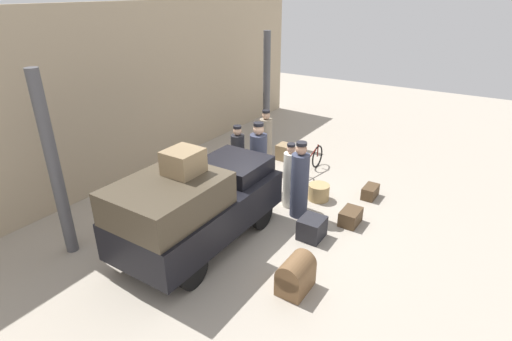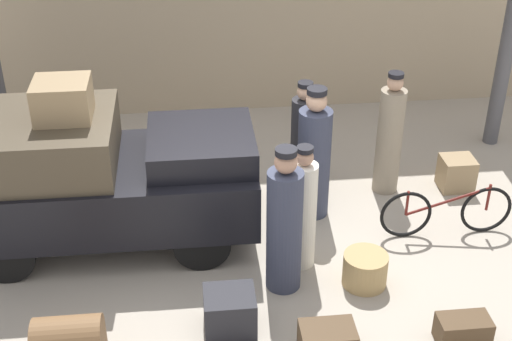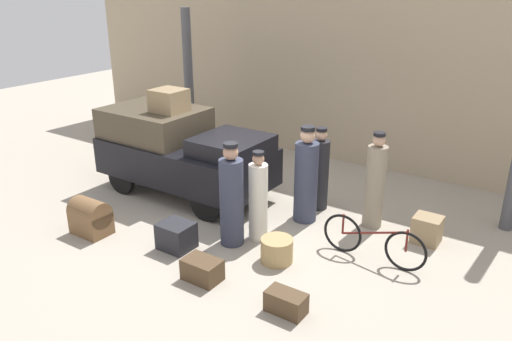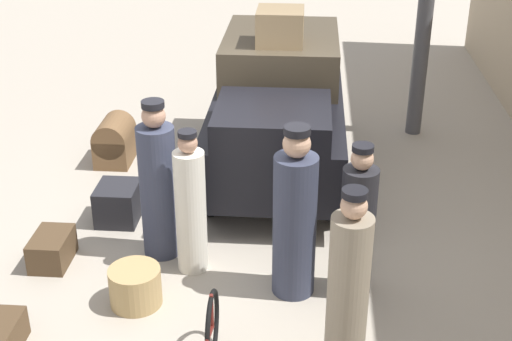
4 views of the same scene
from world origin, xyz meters
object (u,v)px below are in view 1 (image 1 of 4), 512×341
at_px(porter_standing_middle, 258,160).
at_px(trunk_on_truck_roof, 183,162).
at_px(conductor_in_dark_uniform, 300,183).
at_px(truck, 196,205).
at_px(porter_with_bicycle, 290,178).
at_px(porter_carrying_trunk, 238,158).
at_px(trunk_umber_medium, 285,152).
at_px(trunk_large_brown, 370,192).
at_px(porter_lifting_near_truck, 266,143).
at_px(suitcase_small_leather, 350,217).
at_px(trunk_barrel_dark, 296,275).
at_px(wicker_basket, 319,192).
at_px(bicycle, 309,162).
at_px(suitcase_tan_flat, 312,228).

xyz_separation_m(porter_standing_middle, trunk_on_truck_roof, (-3.00, -0.30, 1.12)).
bearing_deg(conductor_in_dark_uniform, truck, 151.66).
bearing_deg(porter_with_bicycle, trunk_on_truck_roof, 163.75).
height_order(porter_carrying_trunk, trunk_umber_medium, porter_carrying_trunk).
bearing_deg(trunk_large_brown, porter_lifting_near_truck, 90.14).
bearing_deg(porter_with_bicycle, porter_lifting_near_truck, 46.97).
relative_size(porter_standing_middle, trunk_umber_medium, 3.84).
xyz_separation_m(suitcase_small_leather, trunk_umber_medium, (2.43, 3.02, 0.07)).
distance_m(trunk_barrel_dark, trunk_on_truck_roof, 2.80).
distance_m(wicker_basket, porter_carrying_trunk, 2.26).
relative_size(porter_lifting_near_truck, suitcase_small_leather, 3.12).
relative_size(conductor_in_dark_uniform, porter_lifting_near_truck, 1.01).
height_order(bicycle, conductor_in_dark_uniform, conductor_in_dark_uniform).
relative_size(bicycle, porter_carrying_trunk, 1.05).
bearing_deg(porter_carrying_trunk, trunk_on_truck_roof, -162.87).
bearing_deg(truck, porter_with_bicycle, -17.75).
bearing_deg(bicycle, porter_with_bicycle, -168.21).
height_order(trunk_barrel_dark, trunk_large_brown, trunk_barrel_dark).
height_order(wicker_basket, trunk_on_truck_roof, trunk_on_truck_roof).
xyz_separation_m(porter_with_bicycle, suitcase_tan_flat, (-0.94, -1.04, -0.51)).
xyz_separation_m(bicycle, porter_lifting_near_truck, (-0.46, 1.16, 0.48)).
bearing_deg(suitcase_small_leather, conductor_in_dark_uniform, 104.38).
height_order(porter_lifting_near_truck, trunk_large_brown, porter_lifting_near_truck).
relative_size(truck, trunk_umber_medium, 7.73).
bearing_deg(bicycle, trunk_umber_medium, 63.61).
height_order(wicker_basket, suitcase_small_leather, wicker_basket).
distance_m(suitcase_tan_flat, trunk_barrel_dark, 1.67).
height_order(bicycle, trunk_large_brown, bicycle).
xyz_separation_m(truck, suitcase_tan_flat, (1.50, -1.82, -0.71)).
distance_m(bicycle, trunk_large_brown, 1.97).
bearing_deg(suitcase_small_leather, porter_standing_middle, 83.43).
relative_size(truck, bicycle, 2.13).
bearing_deg(bicycle, porter_standing_middle, 156.88).
bearing_deg(trunk_on_truck_roof, porter_with_bicycle, -16.25).
xyz_separation_m(porter_lifting_near_truck, trunk_umber_medium, (1.00, -0.06, -0.58)).
relative_size(porter_carrying_trunk, porter_standing_middle, 0.90).
bearing_deg(porter_carrying_trunk, trunk_barrel_dark, -131.56).
height_order(truck, trunk_umber_medium, truck).
distance_m(truck, wicker_basket, 3.42).
bearing_deg(trunk_umber_medium, porter_carrying_trunk, 174.68).
bearing_deg(suitcase_small_leather, trunk_large_brown, 0.98).
xyz_separation_m(porter_carrying_trunk, trunk_umber_medium, (2.17, -0.20, -0.51)).
xyz_separation_m(bicycle, porter_standing_middle, (-1.59, 0.68, 0.48)).
bearing_deg(porter_standing_middle, trunk_umber_medium, 10.90).
relative_size(conductor_in_dark_uniform, porter_with_bicycle, 1.13).
bearing_deg(trunk_on_truck_roof, porter_carrying_trunk, 17.13).
xyz_separation_m(porter_carrying_trunk, conductor_in_dark_uniform, (-0.56, -2.08, 0.07)).
distance_m(trunk_barrel_dark, trunk_umber_medium, 5.82).
bearing_deg(suitcase_tan_flat, suitcase_small_leather, -26.93).
relative_size(porter_with_bicycle, trunk_on_truck_roof, 2.50).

